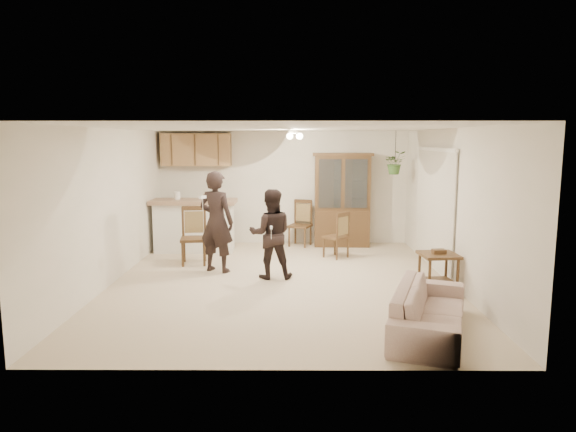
{
  "coord_description": "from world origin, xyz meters",
  "views": [
    {
      "loc": [
        0.16,
        -8.18,
        2.33
      ],
      "look_at": [
        0.11,
        0.4,
        1.04
      ],
      "focal_mm": 32.0,
      "sensor_mm": 36.0,
      "label": 1
    }
  ],
  "objects_px": {
    "china_hutch": "(342,200)",
    "side_table": "(438,272)",
    "sofa": "(430,304)",
    "chair_bar": "(194,248)",
    "chair_hutch_left": "(300,233)",
    "chair_hutch_right": "(336,245)",
    "child": "(271,239)",
    "adult": "(216,221)"
  },
  "relations": [
    {
      "from": "side_table",
      "to": "china_hutch",
      "type": "bearing_deg",
      "value": 108.24
    },
    {
      "from": "child",
      "to": "sofa",
      "type": "bearing_deg",
      "value": 125.65
    },
    {
      "from": "child",
      "to": "chair_bar",
      "type": "bearing_deg",
      "value": -36.35
    },
    {
      "from": "chair_hutch_left",
      "to": "adult",
      "type": "bearing_deg",
      "value": -102.07
    },
    {
      "from": "chair_bar",
      "to": "child",
      "type": "bearing_deg",
      "value": -40.28
    },
    {
      "from": "adult",
      "to": "sofa",
      "type": "bearing_deg",
      "value": 159.21
    },
    {
      "from": "china_hutch",
      "to": "chair_hutch_left",
      "type": "xyz_separation_m",
      "value": [
        -0.92,
        -0.03,
        -0.72
      ]
    },
    {
      "from": "chair_hutch_right",
      "to": "china_hutch",
      "type": "bearing_deg",
      "value": -145.74
    },
    {
      "from": "sofa",
      "to": "chair_bar",
      "type": "bearing_deg",
      "value": 64.71
    },
    {
      "from": "side_table",
      "to": "chair_hutch_left",
      "type": "xyz_separation_m",
      "value": [
        -2.06,
        3.43,
        -0.03
      ]
    },
    {
      "from": "china_hutch",
      "to": "chair_bar",
      "type": "height_order",
      "value": "china_hutch"
    },
    {
      "from": "adult",
      "to": "chair_hutch_left",
      "type": "height_order",
      "value": "adult"
    },
    {
      "from": "chair_bar",
      "to": "sofa",
      "type": "bearing_deg",
      "value": -51.89
    },
    {
      "from": "child",
      "to": "china_hutch",
      "type": "xyz_separation_m",
      "value": [
        1.45,
        2.68,
        0.33
      ]
    },
    {
      "from": "sofa",
      "to": "chair_hutch_left",
      "type": "height_order",
      "value": "chair_hutch_left"
    },
    {
      "from": "sofa",
      "to": "chair_bar",
      "type": "relative_size",
      "value": 1.74
    },
    {
      "from": "sofa",
      "to": "chair_hutch_right",
      "type": "xyz_separation_m",
      "value": [
        -0.78,
        4.0,
        -0.11
      ]
    },
    {
      "from": "sofa",
      "to": "china_hutch",
      "type": "xyz_separation_m",
      "value": [
        -0.56,
        5.17,
        0.64
      ]
    },
    {
      "from": "china_hutch",
      "to": "side_table",
      "type": "bearing_deg",
      "value": -70.0
    },
    {
      "from": "sofa",
      "to": "side_table",
      "type": "distance_m",
      "value": 1.8
    },
    {
      "from": "adult",
      "to": "chair_bar",
      "type": "xyz_separation_m",
      "value": [
        -0.51,
        0.54,
        -0.6
      ]
    },
    {
      "from": "china_hutch",
      "to": "chair_hutch_right",
      "type": "xyz_separation_m",
      "value": [
        -0.23,
        -1.17,
        -0.74
      ]
    },
    {
      "from": "adult",
      "to": "side_table",
      "type": "relative_size",
      "value": 2.71
    },
    {
      "from": "sofa",
      "to": "side_table",
      "type": "bearing_deg",
      "value": 0.39
    },
    {
      "from": "chair_hutch_right",
      "to": "chair_hutch_left",
      "type": "bearing_deg",
      "value": -103.38
    },
    {
      "from": "child",
      "to": "side_table",
      "type": "height_order",
      "value": "child"
    },
    {
      "from": "chair_bar",
      "to": "chair_hutch_right",
      "type": "height_order",
      "value": "chair_bar"
    },
    {
      "from": "adult",
      "to": "chair_hutch_right",
      "type": "distance_m",
      "value": 2.54
    },
    {
      "from": "side_table",
      "to": "chair_hutch_right",
      "type": "relative_size",
      "value": 0.72
    },
    {
      "from": "side_table",
      "to": "chair_hutch_left",
      "type": "relative_size",
      "value": 0.66
    },
    {
      "from": "china_hutch",
      "to": "side_table",
      "type": "relative_size",
      "value": 3.06
    },
    {
      "from": "sofa",
      "to": "chair_bar",
      "type": "height_order",
      "value": "chair_bar"
    },
    {
      "from": "chair_hutch_left",
      "to": "chair_hutch_right",
      "type": "relative_size",
      "value": 1.09
    },
    {
      "from": "adult",
      "to": "chair_bar",
      "type": "distance_m",
      "value": 0.96
    },
    {
      "from": "chair_bar",
      "to": "chair_hutch_left",
      "type": "height_order",
      "value": "chair_bar"
    },
    {
      "from": "child",
      "to": "chair_bar",
      "type": "height_order",
      "value": "child"
    },
    {
      "from": "chair_hutch_right",
      "to": "side_table",
      "type": "bearing_deg",
      "value": 75.92
    },
    {
      "from": "adult",
      "to": "child",
      "type": "relative_size",
      "value": 1.33
    },
    {
      "from": "sofa",
      "to": "child",
      "type": "distance_m",
      "value": 3.22
    },
    {
      "from": "chair_hutch_right",
      "to": "adult",
      "type": "bearing_deg",
      "value": -18.44
    },
    {
      "from": "china_hutch",
      "to": "chair_hutch_right",
      "type": "relative_size",
      "value": 2.2
    },
    {
      "from": "child",
      "to": "china_hutch",
      "type": "height_order",
      "value": "china_hutch"
    }
  ]
}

